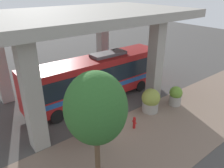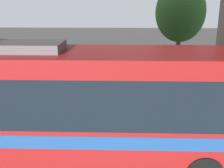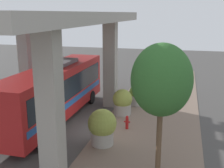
{
  "view_description": "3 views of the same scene",
  "coord_description": "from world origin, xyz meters",
  "px_view_note": "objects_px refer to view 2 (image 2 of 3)",
  "views": [
    {
      "loc": [
        -10.1,
        7.78,
        8.6
      ],
      "look_at": [
        0.91,
        -0.86,
        2.23
      ],
      "focal_mm": 35.0,
      "sensor_mm": 36.0,
      "label": 1
    },
    {
      "loc": [
        10.77,
        0.77,
        4.86
      ],
      "look_at": [
        -0.55,
        0.41,
        1.44
      ],
      "focal_mm": 45.0,
      "sensor_mm": 36.0,
      "label": 2
    },
    {
      "loc": [
        -4.83,
        14.92,
        6.87
      ],
      "look_at": [
        -0.45,
        -1.71,
        2.5
      ],
      "focal_mm": 45.0,
      "sensor_mm": 36.0,
      "label": 3
    }
  ],
  "objects_px": {
    "bus": "(55,101)",
    "street_tree_near": "(180,13)",
    "fire_hydrant": "(90,97)",
    "planter_middle": "(141,92)",
    "planter_front": "(33,93)"
  },
  "relations": [
    {
      "from": "bus",
      "to": "street_tree_near",
      "type": "relative_size",
      "value": 2.03
    },
    {
      "from": "fire_hydrant",
      "to": "planter_middle",
      "type": "distance_m",
      "value": 2.57
    },
    {
      "from": "bus",
      "to": "planter_front",
      "type": "bearing_deg",
      "value": -154.09
    },
    {
      "from": "fire_hydrant",
      "to": "street_tree_near",
      "type": "relative_size",
      "value": 0.15
    },
    {
      "from": "bus",
      "to": "planter_front",
      "type": "distance_m",
      "value": 4.61
    },
    {
      "from": "planter_middle",
      "to": "street_tree_near",
      "type": "height_order",
      "value": "street_tree_near"
    },
    {
      "from": "street_tree_near",
      "to": "bus",
      "type": "bearing_deg",
      "value": -34.35
    },
    {
      "from": "planter_middle",
      "to": "street_tree_near",
      "type": "bearing_deg",
      "value": 146.41
    },
    {
      "from": "fire_hydrant",
      "to": "planter_middle",
      "type": "height_order",
      "value": "planter_middle"
    },
    {
      "from": "fire_hydrant",
      "to": "street_tree_near",
      "type": "distance_m",
      "value": 6.28
    },
    {
      "from": "bus",
      "to": "street_tree_near",
      "type": "height_order",
      "value": "street_tree_near"
    },
    {
      "from": "street_tree_near",
      "to": "fire_hydrant",
      "type": "bearing_deg",
      "value": -62.64
    },
    {
      "from": "planter_front",
      "to": "planter_middle",
      "type": "relative_size",
      "value": 0.92
    },
    {
      "from": "planter_front",
      "to": "planter_middle",
      "type": "distance_m",
      "value": 4.75
    },
    {
      "from": "fire_hydrant",
      "to": "planter_front",
      "type": "distance_m",
      "value": 2.58
    }
  ]
}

